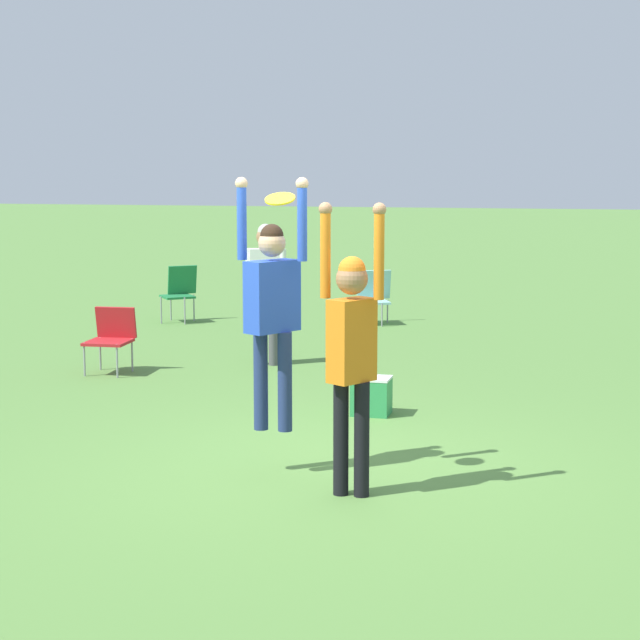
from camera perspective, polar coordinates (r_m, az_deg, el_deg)
name	(u,v)px	position (r m, az deg, el deg)	size (l,w,h in m)	color
ground_plane	(319,469)	(9.18, -0.07, -7.95)	(120.00, 120.00, 0.00)	#56843D
person_jumping	(272,298)	(8.79, -2.56, 1.18)	(0.62, 0.50, 2.10)	navy
person_defending	(352,341)	(8.19, 1.70, -1.11)	(0.52, 0.42, 2.28)	black
frisbee	(280,199)	(8.35, -2.15, 6.48)	(0.24, 0.23, 0.10)	yellow
camping_chair_1	(111,335)	(13.57, -11.07, -0.78)	(0.55, 0.58, 0.81)	gray
camping_chair_2	(372,294)	(17.58, 2.80, 1.37)	(0.74, 0.80, 0.87)	gray
camping_chair_3	(180,289)	(17.89, -7.49, 1.63)	(0.68, 0.77, 0.93)	gray
person_spectator_near	(266,280)	(13.76, -2.90, 2.17)	(0.57, 0.34, 1.83)	#4C4C51
cooler_box	(371,396)	(11.11, 2.76, -4.06)	(0.39, 0.33, 0.40)	#2D8C4C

